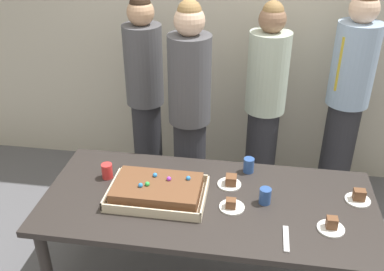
# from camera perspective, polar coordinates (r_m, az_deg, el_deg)

# --- Properties ---
(interior_back_panel) EXTENTS (8.00, 0.12, 3.00)m
(interior_back_panel) POSITION_cam_1_polar(r_m,az_deg,el_deg) (3.81, 5.42, 16.11)
(interior_back_panel) COLOR beige
(interior_back_panel) RESTS_ON ground_plane
(party_table) EXTENTS (2.01, 0.90, 0.73)m
(party_table) POSITION_cam_1_polar(r_m,az_deg,el_deg) (2.71, 2.10, -9.65)
(party_table) COLOR #2D2826
(party_table) RESTS_ON ground_plane
(sheet_cake) EXTENTS (0.59, 0.39, 0.12)m
(sheet_cake) POSITION_cam_1_polar(r_m,az_deg,el_deg) (2.66, -4.53, -7.18)
(sheet_cake) COLOR beige
(sheet_cake) RESTS_ON party_table
(plated_slice_near_left) EXTENTS (0.15, 0.15, 0.06)m
(plated_slice_near_left) POSITION_cam_1_polar(r_m,az_deg,el_deg) (2.60, 5.16, -9.08)
(plated_slice_near_left) COLOR white
(plated_slice_near_left) RESTS_ON party_table
(plated_slice_near_right) EXTENTS (0.15, 0.15, 0.08)m
(plated_slice_near_right) POSITION_cam_1_polar(r_m,az_deg,el_deg) (2.56, 17.68, -11.14)
(plated_slice_near_right) COLOR white
(plated_slice_near_right) RESTS_ON party_table
(plated_slice_far_left) EXTENTS (0.15, 0.15, 0.07)m
(plated_slice_far_left) POSITION_cam_1_polar(r_m,az_deg,el_deg) (2.78, 5.00, -6.04)
(plated_slice_far_left) COLOR white
(plated_slice_far_left) RESTS_ON party_table
(plated_slice_far_right) EXTENTS (0.15, 0.15, 0.08)m
(plated_slice_far_right) POSITION_cam_1_polar(r_m,az_deg,el_deg) (2.82, 20.86, -7.54)
(plated_slice_far_right) COLOR white
(plated_slice_far_right) RESTS_ON party_table
(drink_cup_nearest) EXTENTS (0.07, 0.07, 0.10)m
(drink_cup_nearest) POSITION_cam_1_polar(r_m,az_deg,el_deg) (2.65, 9.50, -7.77)
(drink_cup_nearest) COLOR #2D5199
(drink_cup_nearest) RESTS_ON party_table
(drink_cup_middle) EXTENTS (0.07, 0.07, 0.10)m
(drink_cup_middle) POSITION_cam_1_polar(r_m,az_deg,el_deg) (2.91, 7.40, -3.86)
(drink_cup_middle) COLOR #2D5199
(drink_cup_middle) RESTS_ON party_table
(drink_cup_far_end) EXTENTS (0.07, 0.07, 0.10)m
(drink_cup_far_end) POSITION_cam_1_polar(r_m,az_deg,el_deg) (2.88, -10.99, -4.56)
(drink_cup_far_end) COLOR red
(drink_cup_far_end) RESTS_ON party_table
(cake_server_utensil) EXTENTS (0.03, 0.20, 0.01)m
(cake_server_utensil) POSITION_cam_1_polar(r_m,az_deg,el_deg) (2.45, 12.16, -13.01)
(cake_server_utensil) COLOR silver
(cake_server_utensil) RESTS_ON party_table
(person_serving_front) EXTENTS (0.32, 0.32, 1.68)m
(person_serving_front) POSITION_cam_1_polar(r_m,az_deg,el_deg) (3.54, 9.48, 4.19)
(person_serving_front) COLOR #28282D
(person_serving_front) RESTS_ON ground_plane
(person_green_shirt_behind) EXTENTS (0.31, 0.31, 1.75)m
(person_green_shirt_behind) POSITION_cam_1_polar(r_m,az_deg,el_deg) (3.23, -0.31, 2.94)
(person_green_shirt_behind) COLOR #28282D
(person_green_shirt_behind) RESTS_ON ground_plane
(person_striped_tie_right) EXTENTS (0.33, 0.33, 1.78)m
(person_striped_tie_right) POSITION_cam_1_polar(r_m,az_deg,el_deg) (3.63, 19.55, 4.46)
(person_striped_tie_right) COLOR #28282D
(person_striped_tie_right) RESTS_ON ground_plane
(person_far_right_suit) EXTENTS (0.30, 0.30, 1.72)m
(person_far_right_suit) POSITION_cam_1_polar(r_m,az_deg,el_deg) (3.58, -6.11, 5.16)
(person_far_right_suit) COLOR #28282D
(person_far_right_suit) RESTS_ON ground_plane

